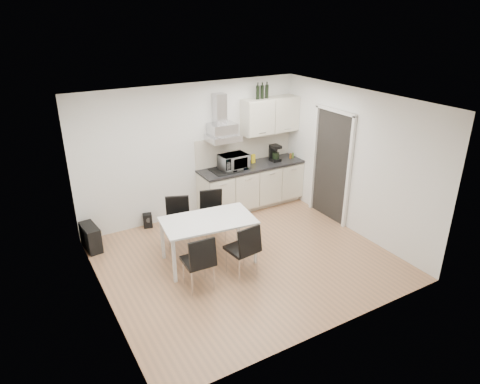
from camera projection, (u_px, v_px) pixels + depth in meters
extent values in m
plane|color=tan|center=(245.00, 259.00, 7.09)|extent=(4.50, 4.50, 0.00)
cube|color=white|center=(192.00, 152.00, 8.16)|extent=(4.50, 0.10, 2.60)
cube|color=white|center=(333.00, 244.00, 4.98)|extent=(4.50, 0.10, 2.60)
cube|color=white|center=(97.00, 220.00, 5.54)|extent=(0.10, 4.00, 2.60)
cube|color=white|center=(354.00, 162.00, 7.61)|extent=(0.10, 4.00, 2.60)
plane|color=white|center=(246.00, 102.00, 6.06)|extent=(4.50, 4.50, 0.00)
cube|color=white|center=(331.00, 167.00, 8.13)|extent=(0.08, 1.04, 2.10)
cube|color=beige|center=(250.00, 204.00, 8.98)|extent=(2.16, 0.52, 0.10)
cube|color=beige|center=(251.00, 185.00, 8.78)|extent=(2.20, 0.60, 0.76)
cube|color=black|center=(252.00, 166.00, 8.60)|extent=(2.22, 0.64, 0.04)
cube|color=beige|center=(244.00, 148.00, 8.72)|extent=(2.20, 0.02, 0.58)
cube|color=beige|center=(270.00, 115.00, 8.56)|extent=(1.20, 0.35, 0.70)
cube|color=silver|center=(223.00, 133.00, 8.10)|extent=(0.60, 0.46, 0.30)
cube|color=silver|center=(220.00, 108.00, 8.01)|extent=(0.22, 0.20, 0.55)
imported|color=silver|center=(234.00, 160.00, 8.32)|extent=(0.55, 0.32, 0.37)
cube|color=yellow|center=(253.00, 159.00, 8.69)|extent=(0.08, 0.04, 0.18)
cylinder|color=brown|center=(291.00, 156.00, 8.97)|extent=(0.04, 0.04, 0.11)
cylinder|color=#4C6626|center=(293.00, 155.00, 9.00)|extent=(0.04, 0.04, 0.11)
cylinder|color=black|center=(258.00, 91.00, 8.22)|extent=(0.07, 0.07, 0.32)
cylinder|color=black|center=(262.00, 91.00, 8.27)|extent=(0.07, 0.07, 0.32)
cylinder|color=black|center=(267.00, 90.00, 8.32)|extent=(0.07, 0.07, 0.32)
cube|color=white|center=(208.00, 221.00, 6.76)|extent=(1.53, 0.99, 0.03)
cube|color=white|center=(174.00, 261.00, 6.36)|extent=(0.06, 0.06, 0.72)
cube|color=white|center=(256.00, 243.00, 6.85)|extent=(0.06, 0.06, 0.72)
cube|color=white|center=(163.00, 239.00, 6.97)|extent=(0.06, 0.06, 0.72)
cube|color=white|center=(238.00, 224.00, 7.46)|extent=(0.06, 0.06, 0.72)
cube|color=black|center=(91.00, 237.00, 7.31)|extent=(0.27, 0.55, 0.44)
cube|color=gold|center=(96.00, 228.00, 7.30)|extent=(0.06, 0.47, 0.07)
cube|color=black|center=(148.00, 221.00, 8.07)|extent=(0.19, 0.18, 0.27)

